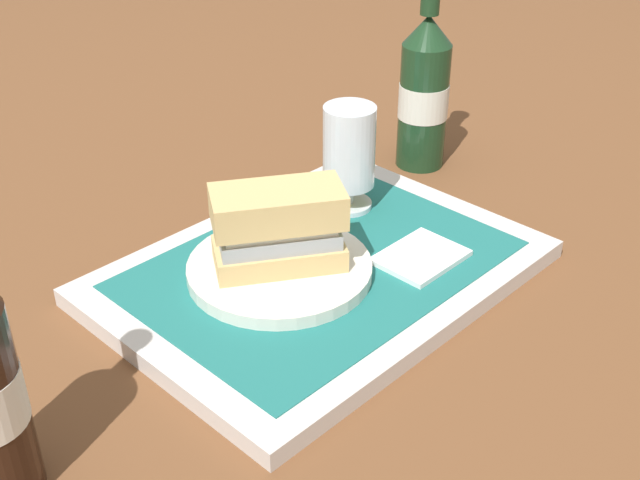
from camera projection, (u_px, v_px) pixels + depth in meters
ground_plane at (320, 280)px, 0.87m from camera, size 3.00×3.00×0.00m
tray at (320, 272)px, 0.87m from camera, size 0.44×0.32×0.02m
placemat at (320, 264)px, 0.86m from camera, size 0.38×0.27×0.00m
plate at (280, 269)px, 0.84m from camera, size 0.19×0.19×0.01m
sandwich at (282, 227)px, 0.81m from camera, size 0.14×0.12×0.08m
beer_glass at (349, 154)px, 0.93m from camera, size 0.06×0.06×0.12m
napkin_folded at (421, 257)px, 0.87m from camera, size 0.09×0.07×0.01m
beer_bottle at (424, 90)px, 1.06m from camera, size 0.07×0.07×0.27m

